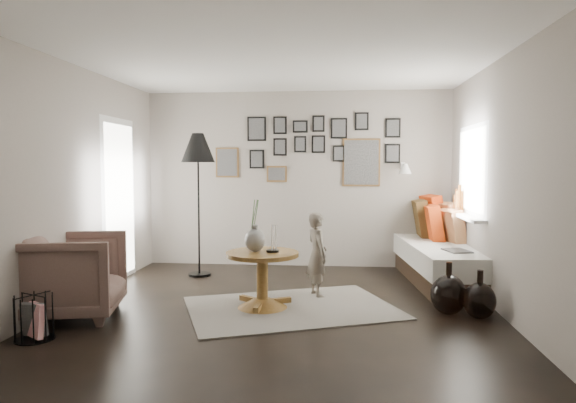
# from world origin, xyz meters

# --- Properties ---
(ground) EXTENTS (4.80, 4.80, 0.00)m
(ground) POSITION_xyz_m (0.00, 0.00, 0.00)
(ground) COLOR black
(ground) RESTS_ON ground
(wall_back) EXTENTS (4.50, 0.00, 4.50)m
(wall_back) POSITION_xyz_m (0.00, 2.40, 1.30)
(wall_back) COLOR gray
(wall_back) RESTS_ON ground
(wall_front) EXTENTS (4.50, 0.00, 4.50)m
(wall_front) POSITION_xyz_m (0.00, -2.40, 1.30)
(wall_front) COLOR gray
(wall_front) RESTS_ON ground
(wall_left) EXTENTS (0.00, 4.80, 4.80)m
(wall_left) POSITION_xyz_m (-2.25, 0.00, 1.30)
(wall_left) COLOR gray
(wall_left) RESTS_ON ground
(wall_right) EXTENTS (0.00, 4.80, 4.80)m
(wall_right) POSITION_xyz_m (2.25, 0.00, 1.30)
(wall_right) COLOR gray
(wall_right) RESTS_ON ground
(ceiling) EXTENTS (4.80, 4.80, 0.00)m
(ceiling) POSITION_xyz_m (0.00, 0.00, 2.60)
(ceiling) COLOR white
(ceiling) RESTS_ON wall_back
(door_left) EXTENTS (0.00, 2.14, 2.14)m
(door_left) POSITION_xyz_m (-2.23, 1.20, 1.05)
(door_left) COLOR white
(door_left) RESTS_ON wall_left
(window_right) EXTENTS (0.15, 1.32, 1.30)m
(window_right) POSITION_xyz_m (2.18, 1.34, 0.93)
(window_right) COLOR white
(window_right) RESTS_ON wall_right
(gallery_wall) EXTENTS (2.74, 0.03, 1.08)m
(gallery_wall) POSITION_xyz_m (0.29, 2.38, 1.74)
(gallery_wall) COLOR brown
(gallery_wall) RESTS_ON wall_back
(wall_sconce) EXTENTS (0.18, 0.36, 0.16)m
(wall_sconce) POSITION_xyz_m (1.55, 2.13, 1.46)
(wall_sconce) COLOR white
(wall_sconce) RESTS_ON wall_back
(rug) EXTENTS (2.51, 2.16, 0.01)m
(rug) POSITION_xyz_m (0.13, 0.07, 0.01)
(rug) COLOR #B7AFA1
(rug) RESTS_ON ground
(pedestal_table) EXTENTS (0.77, 0.77, 0.60)m
(pedestal_table) POSITION_xyz_m (-0.18, 0.03, 0.28)
(pedestal_table) COLOR brown
(pedestal_table) RESTS_ON ground
(vase) EXTENTS (0.22, 0.22, 0.55)m
(vase) POSITION_xyz_m (-0.26, 0.05, 0.77)
(vase) COLOR black
(vase) RESTS_ON pedestal_table
(candles) EXTENTS (0.13, 0.13, 0.28)m
(candles) POSITION_xyz_m (-0.07, 0.03, 0.74)
(candles) COLOR black
(candles) RESTS_ON pedestal_table
(daybed) EXTENTS (1.14, 2.33, 1.09)m
(daybed) POSITION_xyz_m (2.00, 1.53, 0.34)
(daybed) COLOR black
(daybed) RESTS_ON ground
(magazine_on_daybed) EXTENTS (0.32, 0.39, 0.02)m
(magazine_on_daybed) POSITION_xyz_m (2.00, 0.87, 0.51)
(magazine_on_daybed) COLOR black
(magazine_on_daybed) RESTS_ON daybed
(armchair) EXTENTS (1.09, 1.07, 0.84)m
(armchair) POSITION_xyz_m (-2.00, -0.45, 0.42)
(armchair) COLOR brown
(armchair) RESTS_ON ground
(armchair_cushion) EXTENTS (0.44, 0.45, 0.17)m
(armchair_cushion) POSITION_xyz_m (-2.00, -0.40, 0.48)
(armchair_cushion) COLOR white
(armchair_cushion) RESTS_ON armchair
(floor_lamp) EXTENTS (0.45, 0.45, 1.94)m
(floor_lamp) POSITION_xyz_m (-1.27, 1.55, 1.67)
(floor_lamp) COLOR black
(floor_lamp) RESTS_ON ground
(magazine_basket) EXTENTS (0.41, 0.41, 0.39)m
(magazine_basket) POSITION_xyz_m (-2.00, -1.12, 0.19)
(magazine_basket) COLOR black
(magazine_basket) RESTS_ON ground
(demijohn_large) EXTENTS (0.35, 0.35, 0.53)m
(demijohn_large) POSITION_xyz_m (1.73, -0.00, 0.21)
(demijohn_large) COLOR black
(demijohn_large) RESTS_ON ground
(demijohn_small) EXTENTS (0.31, 0.31, 0.48)m
(demijohn_small) POSITION_xyz_m (2.00, -0.12, 0.18)
(demijohn_small) COLOR black
(demijohn_small) RESTS_ON ground
(child) EXTENTS (0.36, 0.42, 0.97)m
(child) POSITION_xyz_m (0.38, 0.61, 0.48)
(child) COLOR #62594E
(child) RESTS_ON ground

